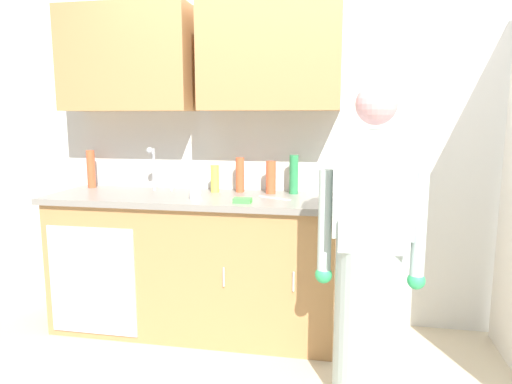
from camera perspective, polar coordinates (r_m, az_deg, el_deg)
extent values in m
cube|color=silver|center=(3.32, 3.26, 7.30)|extent=(4.80, 0.10, 2.70)
cube|color=#B27F4C|center=(3.43, -15.46, 15.43)|extent=(0.91, 0.34, 0.70)
cube|color=#B27F4C|center=(3.13, 1.75, 16.37)|extent=(0.91, 0.34, 0.70)
cube|color=#B27F4C|center=(3.26, -7.48, -8.92)|extent=(1.90, 0.60, 0.90)
cube|color=#B7BABF|center=(3.25, -19.48, -10.29)|extent=(0.60, 0.01, 0.72)
cylinder|color=silver|center=(2.88, -3.99, -10.36)|extent=(0.01, 0.01, 0.12)
cylinder|color=silver|center=(2.81, 4.62, -10.90)|extent=(0.01, 0.01, 0.12)
cube|color=gray|center=(3.14, -7.66, -0.76)|extent=(1.96, 0.66, 0.04)
cube|color=#B7BABF|center=(3.25, -12.73, -0.66)|extent=(0.50, 0.36, 0.03)
cylinder|color=#B7BABF|center=(3.38, -12.44, 2.72)|extent=(0.02, 0.02, 0.30)
sphere|color=#B7BABF|center=(3.31, -12.94, 5.00)|extent=(0.04, 0.04, 0.04)
cylinder|color=#B7BABF|center=(3.34, -10.34, 0.99)|extent=(0.02, 0.02, 0.10)
cylinder|color=#B2C6C1|center=(2.53, 13.55, -14.81)|extent=(0.34, 0.34, 0.88)
cube|color=#B2C6C1|center=(2.34, 14.19, 1.06)|extent=(0.38, 0.22, 0.52)
sphere|color=#D89B9C|center=(2.32, 14.57, 10.40)|extent=(0.20, 0.20, 0.20)
cube|color=white|center=(2.27, 14.12, -5.37)|extent=(0.32, 0.04, 0.16)
cylinder|color=#B2C6C1|center=(2.40, 8.45, -3.80)|extent=(0.07, 0.07, 0.55)
sphere|color=#33B266|center=(2.47, 8.30, -10.02)|extent=(0.09, 0.09, 0.09)
cylinder|color=#B2C6C1|center=(2.42, 19.41, -4.08)|extent=(0.07, 0.07, 0.55)
sphere|color=#33B266|center=(2.50, 19.07, -10.23)|extent=(0.09, 0.09, 0.09)
cylinder|color=#E05933|center=(3.23, -1.98, 2.11)|extent=(0.06, 0.06, 0.24)
cylinder|color=#E05933|center=(3.64, -19.59, 2.67)|extent=(0.06, 0.06, 0.28)
cylinder|color=#2D8C4C|center=(3.16, 4.66, 2.15)|extent=(0.06, 0.06, 0.27)
cylinder|color=#E05933|center=(3.17, 1.83, 1.81)|extent=(0.07, 0.07, 0.22)
cylinder|color=#D8D14C|center=(3.24, -5.07, 1.64)|extent=(0.06, 0.06, 0.19)
cylinder|color=white|center=(2.98, -7.46, 0.00)|extent=(0.08, 0.08, 0.09)
cube|color=silver|center=(3.00, 2.20, -0.73)|extent=(0.22, 0.14, 0.01)
cube|color=#4CBF4C|center=(2.84, -1.67, -1.04)|extent=(0.11, 0.07, 0.03)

